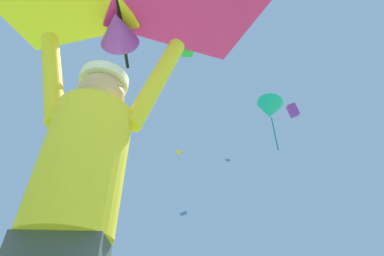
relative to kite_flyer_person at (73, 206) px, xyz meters
name	(u,v)px	position (x,y,z in m)	size (l,w,h in m)	color
kite_flyer_person	(73,206)	(0.00, 0.00, 0.00)	(0.80, 0.42, 1.92)	#424751
held_stunt_kite	(119,0)	(0.03, -0.09, 1.26)	(2.04, 1.33, 0.43)	black
distant_kite_blue_overhead_distant	(228,160)	(-1.88, 31.62, 17.89)	(0.87, 0.87, 0.17)	blue
distant_kite_green_far_center	(187,47)	(-2.68, 12.31, 16.98)	(1.05, 1.36, 1.53)	green
distant_kite_blue_high_left	(183,213)	(-7.84, 32.12, 11.49)	(1.19, 1.22, 0.42)	blue
distant_kite_purple_high_right	(293,110)	(4.96, 19.33, 15.09)	(0.94, 0.98, 1.35)	purple
distant_kite_teal_low_right	(270,110)	(1.93, 9.63, 7.89)	(1.64, 1.64, 2.78)	#19B2AD
distant_kite_yellow_low_left	(179,153)	(-6.03, 22.97, 14.39)	(0.93, 0.98, 1.57)	yellow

